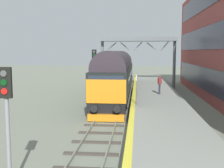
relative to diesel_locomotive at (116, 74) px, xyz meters
name	(u,v)px	position (x,y,z in m)	size (l,w,h in m)	color
ground_plane	(112,108)	(0.00, -4.02, -2.48)	(140.00, 140.00, 0.00)	slate
track_main	(112,107)	(0.00, -4.02, -2.42)	(2.50, 60.00, 0.15)	gray
station_platform	(157,103)	(3.60, -4.02, -1.98)	(4.00, 44.00, 1.01)	gray
diesel_locomotive	(116,74)	(0.00, 0.00, 0.00)	(2.74, 17.84, 4.68)	black
signal_post_near	(7,113)	(-2.10, -18.50, 0.20)	(0.44, 0.22, 4.15)	gray
signal_post_mid	(94,67)	(-2.10, -0.06, 0.65)	(0.44, 0.22, 4.81)	gray
signal_post_far	(104,65)	(-2.10, 7.55, 0.54)	(0.44, 0.22, 4.63)	gray
platform_number_sign	(137,85)	(1.99, -7.51, -0.15)	(0.10, 0.44, 1.99)	slate
waiting_passenger	(160,83)	(3.92, -2.64, -0.49)	(0.41, 0.50, 1.64)	#262D41
overhead_footbridge	(138,43)	(2.05, 8.61, 3.19)	(9.30, 2.00, 6.37)	slate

